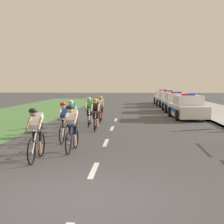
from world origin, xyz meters
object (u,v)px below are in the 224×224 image
Objects in this scene: cyclist_third at (65,121)px; police_car_nearest at (188,108)px; cyclist_sixth at (89,111)px; police_car_second at (176,103)px; police_car_furthest at (163,98)px; cyclist_lead at (36,133)px; cyclist_fifth at (95,114)px; cyclist_second at (72,127)px; cyclist_seventh at (101,109)px; cyclist_fourth at (72,117)px; police_car_third at (168,100)px.

police_car_nearest is at bearing 55.97° from cyclist_third.
police_car_nearest is at bearing 36.40° from cyclist_sixth.
police_car_second and police_car_furthest have the same top height.
cyclist_lead is 6.34m from cyclist_fifth.
cyclist_second is 28.09m from police_car_furthest.
cyclist_seventh is at bearing 77.63° from cyclist_sixth.
police_car_second is at bearing 64.65° from cyclist_fourth.
police_car_nearest is (5.78, 4.26, -0.11)m from cyclist_sixth.
police_car_third is (5.51, 22.17, -0.11)m from cyclist_second.
police_car_nearest reaches higher than cyclist_seventh.
police_car_furthest is at bearing 90.01° from police_car_nearest.
cyclist_fifth is at bearing 87.35° from cyclist_second.
cyclist_fifth and cyclist_sixth have the same top height.
cyclist_sixth is at bearing 86.16° from cyclist_lead.
cyclist_fourth is at bearing 87.83° from cyclist_lead.
cyclist_third and cyclist_seventh have the same top height.
cyclist_lead is 18.74m from police_car_second.
cyclist_lead is 1.00× the size of cyclist_fourth.
cyclist_lead is at bearing -102.30° from police_car_furthest.
police_car_furthest is (5.51, 27.55, -0.11)m from cyclist_second.
cyclist_second is 1.00× the size of cyclist_fourth.
police_car_nearest and police_car_third have the same top height.
cyclist_fourth and cyclist_seventh have the same top height.
cyclist_seventh is 5.87m from police_car_nearest.
cyclist_lead and cyclist_fourth have the same top height.
cyclist_lead is 4.73m from cyclist_fourth.
cyclist_fourth is (-0.03, 1.66, 0.00)m from cyclist_third.
police_car_third is at bearing 72.96° from cyclist_fifth.
police_car_nearest is (5.36, 2.38, -0.11)m from cyclist_seventh.
cyclist_second is 0.39× the size of police_car_third.
cyclist_sixth is (0.53, 7.83, 0.00)m from cyclist_lead.
cyclist_lead and cyclist_third have the same top height.
cyclist_seventh is at bearing 81.34° from cyclist_fourth.
police_car_third is at bearing 69.78° from cyclist_sixth.
cyclist_fifth is (1.01, 6.26, 0.00)m from cyclist_lead.
cyclist_lead is at bearing -109.65° from police_car_second.
cyclist_second is 0.39× the size of police_car_second.
cyclist_second is at bearing -79.83° from cyclist_fourth.
cyclist_second is 1.00× the size of cyclist_sixth.
police_car_second is 5.86m from police_car_third.
cyclist_third is at bearing -96.27° from cyclist_seventh.
cyclist_third is at bearing -93.81° from cyclist_sixth.
police_car_second is 0.99× the size of police_car_third.
cyclist_fifth is at bearing 61.48° from cyclist_fourth.
cyclist_fourth is at bearing 100.17° from cyclist_second.
police_car_second is (5.77, 9.82, -0.11)m from cyclist_sixth.
cyclist_fifth is 12.55m from police_car_second.
police_car_furthest is (5.29, 22.62, -0.11)m from cyclist_fifth.
police_car_nearest and police_car_second have the same top height.
police_car_nearest is at bearing -89.99° from police_car_furthest.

